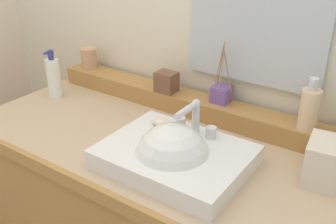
# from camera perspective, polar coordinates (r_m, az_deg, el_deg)

# --- Properties ---
(back_ledge) EXTENTS (1.28, 0.11, 0.07)m
(back_ledge) POSITION_cam_1_polar(r_m,az_deg,el_deg) (1.45, 4.47, 0.87)
(back_ledge) COLOR #AB7A3E
(back_ledge) RESTS_ON vanity_cabinet
(sink_basin) EXTENTS (0.42, 0.32, 0.26)m
(sink_basin) POSITION_cam_1_polar(r_m,az_deg,el_deg) (1.15, 0.81, -6.80)
(sink_basin) COLOR white
(sink_basin) RESTS_ON vanity_cabinet
(soap_bar) EXTENTS (0.07, 0.04, 0.02)m
(soap_bar) POSITION_cam_1_polar(r_m,az_deg,el_deg) (1.25, -1.07, -1.53)
(soap_bar) COLOR beige
(soap_bar) RESTS_ON sink_basin
(soap_dispenser) EXTENTS (0.06, 0.06, 0.17)m
(soap_dispenser) POSITION_cam_1_polar(r_m,az_deg,el_deg) (1.26, 19.90, 0.52)
(soap_dispenser) COLOR beige
(soap_dispenser) RESTS_ON back_ledge
(tumbler_cup) EXTENTS (0.07, 0.07, 0.09)m
(tumbler_cup) POSITION_cam_1_polar(r_m,az_deg,el_deg) (1.75, -11.45, 7.66)
(tumbler_cup) COLOR tan
(tumbler_cup) RESTS_ON back_ledge
(reed_diffuser) EXTENTS (0.08, 0.07, 0.22)m
(reed_diffuser) POSITION_cam_1_polar(r_m,az_deg,el_deg) (1.40, 7.78, 2.72)
(reed_diffuser) COLOR #72529D
(reed_diffuser) RESTS_ON back_ledge
(trinket_box) EXTENTS (0.08, 0.06, 0.08)m
(trinket_box) POSITION_cam_1_polar(r_m,az_deg,el_deg) (1.47, -0.23, 4.40)
(trinket_box) COLOR brown
(trinket_box) RESTS_ON back_ledge
(lotion_bottle) EXTENTS (0.05, 0.06, 0.20)m
(lotion_bottle) POSITION_cam_1_polar(r_m,az_deg,el_deg) (1.65, -16.30, 4.88)
(lotion_bottle) COLOR white
(lotion_bottle) RESTS_ON vanity_cabinet
(tissue_box) EXTENTS (0.15, 0.15, 0.12)m
(tissue_box) POSITION_cam_1_polar(r_m,az_deg,el_deg) (1.15, 22.64, -6.92)
(tissue_box) COLOR beige
(tissue_box) RESTS_ON vanity_cabinet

